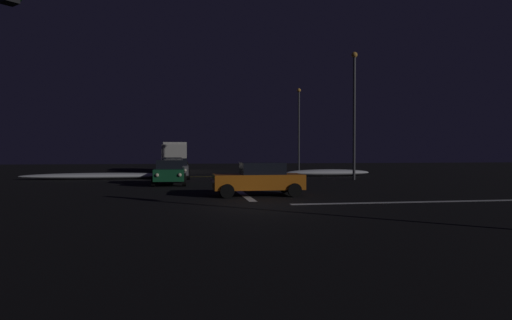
{
  "coord_description": "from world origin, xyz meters",
  "views": [
    {
      "loc": [
        -2.79,
        -16.8,
        2.08
      ],
      "look_at": [
        1.85,
        12.02,
        1.53
      ],
      "focal_mm": 30.77,
      "sensor_mm": 36.0,
      "label": 1
    }
  ],
  "objects_px": {
    "box_truck": "(175,155)",
    "streetlamp_right_near": "(354,107)",
    "streetlamp_right_far": "(299,123)",
    "sedan_green": "(170,172)",
    "sedan_black": "(173,166)",
    "sedan_orange_crossing": "(259,179)",
    "sedan_gray": "(177,168)"
  },
  "relations": [
    {
      "from": "sedan_green",
      "to": "streetlamp_right_far",
      "type": "height_order",
      "value": "streetlamp_right_far"
    },
    {
      "from": "sedan_gray",
      "to": "box_truck",
      "type": "xyz_separation_m",
      "value": [
        -0.39,
        12.74,
        0.91
      ]
    },
    {
      "from": "sedan_orange_crossing",
      "to": "streetlamp_right_near",
      "type": "distance_m",
      "value": 14.44
    },
    {
      "from": "sedan_green",
      "to": "streetlamp_right_near",
      "type": "distance_m",
      "value": 14.31
    },
    {
      "from": "box_truck",
      "to": "sedan_green",
      "type": "bearing_deg",
      "value": -89.73
    },
    {
      "from": "sedan_green",
      "to": "sedan_gray",
      "type": "distance_m",
      "value": 6.4
    },
    {
      "from": "sedan_gray",
      "to": "sedan_black",
      "type": "height_order",
      "value": "same"
    },
    {
      "from": "sedan_black",
      "to": "streetlamp_right_near",
      "type": "height_order",
      "value": "streetlamp_right_near"
    },
    {
      "from": "sedan_orange_crossing",
      "to": "streetlamp_right_far",
      "type": "xyz_separation_m",
      "value": [
        8.88,
        26.41,
        4.41
      ]
    },
    {
      "from": "sedan_green",
      "to": "sedan_orange_crossing",
      "type": "xyz_separation_m",
      "value": [
        4.42,
        -7.82,
        0.0
      ]
    },
    {
      "from": "streetlamp_right_near",
      "to": "sedan_black",
      "type": "bearing_deg",
      "value": 144.55
    },
    {
      "from": "sedan_black",
      "to": "sedan_orange_crossing",
      "type": "relative_size",
      "value": 1.0
    },
    {
      "from": "box_truck",
      "to": "streetlamp_right_near",
      "type": "xyz_separation_m",
      "value": [
        13.39,
        -16.54,
        3.71
      ]
    },
    {
      "from": "sedan_orange_crossing",
      "to": "streetlamp_right_near",
      "type": "height_order",
      "value": "streetlamp_right_near"
    },
    {
      "from": "sedan_black",
      "to": "sedan_gray",
      "type": "bearing_deg",
      "value": -85.36
    },
    {
      "from": "sedan_black",
      "to": "streetlamp_right_near",
      "type": "relative_size",
      "value": 0.46
    },
    {
      "from": "sedan_gray",
      "to": "sedan_green",
      "type": "bearing_deg",
      "value": -92.7
    },
    {
      "from": "sedan_green",
      "to": "box_truck",
      "type": "xyz_separation_m",
      "value": [
        -0.09,
        19.13,
        0.91
      ]
    },
    {
      "from": "sedan_orange_crossing",
      "to": "streetlamp_right_far",
      "type": "bearing_deg",
      "value": 71.41
    },
    {
      "from": "box_truck",
      "to": "sedan_orange_crossing",
      "type": "bearing_deg",
      "value": -80.51
    },
    {
      "from": "streetlamp_right_near",
      "to": "streetlamp_right_far",
      "type": "bearing_deg",
      "value": 90.0
    },
    {
      "from": "sedan_green",
      "to": "streetlamp_right_far",
      "type": "bearing_deg",
      "value": 54.43
    },
    {
      "from": "sedan_gray",
      "to": "sedan_black",
      "type": "xyz_separation_m",
      "value": [
        -0.47,
        5.79,
        0.0
      ]
    },
    {
      "from": "streetlamp_right_near",
      "to": "sedan_orange_crossing",
      "type": "bearing_deg",
      "value": -130.47
    },
    {
      "from": "sedan_green",
      "to": "sedan_black",
      "type": "bearing_deg",
      "value": 90.79
    },
    {
      "from": "sedan_gray",
      "to": "sedan_black",
      "type": "bearing_deg",
      "value": 94.64
    },
    {
      "from": "sedan_black",
      "to": "box_truck",
      "type": "distance_m",
      "value": 7.01
    },
    {
      "from": "sedan_orange_crossing",
      "to": "streetlamp_right_near",
      "type": "bearing_deg",
      "value": 49.53
    },
    {
      "from": "sedan_green",
      "to": "streetlamp_right_near",
      "type": "bearing_deg",
      "value": 11.03
    },
    {
      "from": "box_truck",
      "to": "sedan_orange_crossing",
      "type": "xyz_separation_m",
      "value": [
        4.51,
        -26.95,
        -0.91
      ]
    },
    {
      "from": "box_truck",
      "to": "sedan_orange_crossing",
      "type": "distance_m",
      "value": 27.34
    },
    {
      "from": "sedan_green",
      "to": "streetlamp_right_near",
      "type": "xyz_separation_m",
      "value": [
        13.3,
        2.59,
        4.61
      ]
    }
  ]
}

